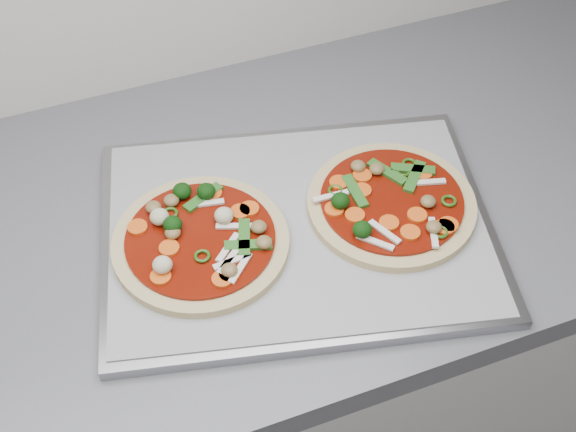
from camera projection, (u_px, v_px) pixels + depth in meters
name	position (u px, v px, depth m)	size (l,w,h in m)	color
countertop	(43.00, 277.00, 1.00)	(3.60, 0.60, 0.04)	slate
baking_tray	(297.00, 230.00, 1.02)	(0.49, 0.36, 0.02)	gray
parchment	(297.00, 225.00, 1.01)	(0.47, 0.34, 0.00)	#95959A
pizza_left	(200.00, 239.00, 0.98)	(0.30, 0.30, 0.04)	tan
pizza_right	(391.00, 203.00, 1.02)	(0.26, 0.26, 0.04)	tan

